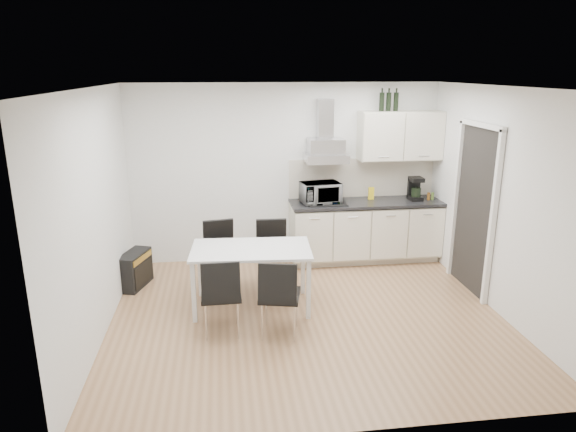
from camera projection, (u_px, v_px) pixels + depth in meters
name	position (u px, v px, depth m)	size (l,w,h in m)	color
ground	(307.00, 316.00, 5.98)	(4.50, 4.50, 0.00)	#A67C55
wall_back	(286.00, 174.00, 7.53)	(4.50, 0.10, 2.60)	silver
wall_front	(355.00, 281.00, 3.72)	(4.50, 0.10, 2.60)	silver
wall_left	(96.00, 217.00, 5.34)	(0.10, 4.00, 2.60)	silver
wall_right	(501.00, 202.00, 5.91)	(0.10, 4.00, 2.60)	silver
ceiling	(310.00, 87.00, 5.26)	(4.50, 4.50, 0.00)	white
doorway	(473.00, 211.00, 6.49)	(0.08, 1.04, 2.10)	white
kitchenette	(367.00, 206.00, 7.55)	(2.22, 0.64, 2.52)	beige
dining_table	(251.00, 255.00, 6.05)	(1.45, 0.89, 0.75)	white
chair_far_left	(221.00, 256.00, 6.66)	(0.44, 0.50, 0.88)	black
chair_far_right	(272.00, 255.00, 6.69)	(0.44, 0.50, 0.88)	black
chair_near_left	(221.00, 295.00, 5.51)	(0.44, 0.50, 0.88)	black
chair_near_right	(280.00, 296.00, 5.48)	(0.44, 0.50, 0.88)	black
guitar_amp	(135.00, 269.00, 6.76)	(0.41, 0.61, 0.47)	black
floor_speaker	(272.00, 249.00, 7.72)	(0.20, 0.18, 0.33)	black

